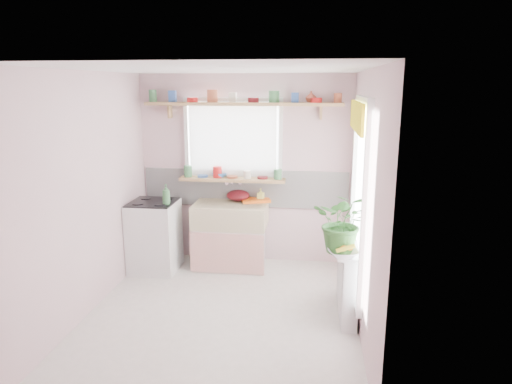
# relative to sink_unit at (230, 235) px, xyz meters

# --- Properties ---
(room) EXTENTS (3.20, 3.20, 3.20)m
(room) POSITION_rel_sink_unit_xyz_m (0.81, -0.43, 0.94)
(room) COLOR silver
(room) RESTS_ON ground
(sink_unit) EXTENTS (0.95, 0.65, 1.11)m
(sink_unit) POSITION_rel_sink_unit_xyz_m (0.00, 0.00, 0.00)
(sink_unit) COLOR white
(sink_unit) RESTS_ON ground
(cooker) EXTENTS (0.58, 0.58, 0.93)m
(cooker) POSITION_rel_sink_unit_xyz_m (-0.95, -0.24, 0.03)
(cooker) COLOR white
(cooker) RESTS_ON ground
(radiator_ledge) EXTENTS (0.22, 0.95, 0.78)m
(radiator_ledge) POSITION_rel_sink_unit_xyz_m (1.45, -1.09, -0.03)
(radiator_ledge) COLOR white
(radiator_ledge) RESTS_ON ground
(windowsill) EXTENTS (1.40, 0.22, 0.04)m
(windowsill) POSITION_rel_sink_unit_xyz_m (-0.00, 0.19, 0.71)
(windowsill) COLOR tan
(windowsill) RESTS_ON room
(pine_shelf) EXTENTS (2.52, 0.24, 0.04)m
(pine_shelf) POSITION_rel_sink_unit_xyz_m (0.15, 0.18, 1.69)
(pine_shelf) COLOR tan
(pine_shelf) RESTS_ON room
(shelf_crockery) EXTENTS (2.47, 0.11, 0.12)m
(shelf_crockery) POSITION_rel_sink_unit_xyz_m (0.13, 0.18, 1.76)
(shelf_crockery) COLOR #3F7F4C
(shelf_crockery) RESTS_ON pine_shelf
(sill_crockery) EXTENTS (1.35, 0.11, 0.12)m
(sill_crockery) POSITION_rel_sink_unit_xyz_m (-0.02, 0.19, 0.78)
(sill_crockery) COLOR #3F7F4C
(sill_crockery) RESTS_ON windowsill
(dish_tray) EXTENTS (0.44, 0.38, 0.04)m
(dish_tray) POSITION_rel_sink_unit_xyz_m (0.30, 0.21, 0.44)
(dish_tray) COLOR orange
(dish_tray) RESTS_ON sink_unit
(colander) EXTENTS (0.40, 0.40, 0.14)m
(colander) POSITION_rel_sink_unit_xyz_m (0.07, 0.21, 0.49)
(colander) COLOR #4E0D13
(colander) RESTS_ON sink_unit
(jade_plant) EXTENTS (0.63, 0.57, 0.61)m
(jade_plant) POSITION_rel_sink_unit_xyz_m (1.36, -1.37, 0.65)
(jade_plant) COLOR #2B5D25
(jade_plant) RESTS_ON radiator_ledge
(fruit_bowl) EXTENTS (0.34, 0.34, 0.07)m
(fruit_bowl) POSITION_rel_sink_unit_xyz_m (1.36, -1.49, 0.38)
(fruit_bowl) COLOR silver
(fruit_bowl) RESTS_ON radiator_ledge
(herb_pot) EXTENTS (0.13, 0.10, 0.21)m
(herb_pot) POSITION_rel_sink_unit_xyz_m (1.36, -1.49, 0.45)
(herb_pot) COLOR #376B2B
(herb_pot) RESTS_ON radiator_ledge
(soap_bottle_sink) EXTENTS (0.09, 0.09, 0.17)m
(soap_bottle_sink) POSITION_rel_sink_unit_xyz_m (0.38, 0.21, 0.50)
(soap_bottle_sink) COLOR #E9EB68
(soap_bottle_sink) RESTS_ON sink_unit
(sill_cup) EXTENTS (0.14, 0.14, 0.09)m
(sill_cup) POSITION_rel_sink_unit_xyz_m (-0.62, 0.25, 0.77)
(sill_cup) COLOR beige
(sill_cup) RESTS_ON windowsill
(sill_bowl) EXTENTS (0.21, 0.21, 0.06)m
(sill_bowl) POSITION_rel_sink_unit_xyz_m (-0.18, 0.23, 0.76)
(sill_bowl) COLOR #3871B7
(sill_bowl) RESTS_ON windowsill
(shelf_vase) EXTENTS (0.16, 0.16, 0.14)m
(shelf_vase) POSITION_rel_sink_unit_xyz_m (1.00, 0.24, 1.78)
(shelf_vase) COLOR #A44832
(shelf_vase) RESTS_ON pine_shelf
(cooker_bottle) EXTENTS (0.11, 0.11, 0.25)m
(cooker_bottle) POSITION_rel_sink_unit_xyz_m (-0.73, -0.36, 0.61)
(cooker_bottle) COLOR #3B7643
(cooker_bottle) RESTS_ON cooker
(fruit) EXTENTS (0.20, 0.14, 0.10)m
(fruit) POSITION_rel_sink_unit_xyz_m (1.37, -1.49, 0.44)
(fruit) COLOR orange
(fruit) RESTS_ON fruit_bowl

